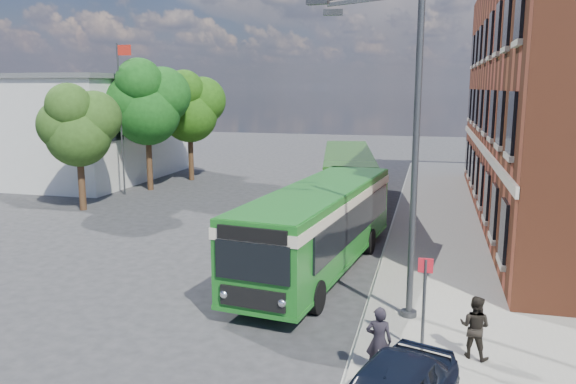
# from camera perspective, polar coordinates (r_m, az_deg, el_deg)

# --- Properties ---
(ground) EXTENTS (120.00, 120.00, 0.00)m
(ground) POSITION_cam_1_polar(r_m,az_deg,el_deg) (19.23, -3.46, -9.08)
(ground) COLOR #29292C
(ground) RESTS_ON ground
(pavement) EXTENTS (6.00, 48.00, 0.15)m
(pavement) POSITION_cam_1_polar(r_m,az_deg,el_deg) (26.05, 17.07, -4.08)
(pavement) COLOR gray
(pavement) RESTS_ON ground
(kerb_line) EXTENTS (0.12, 48.00, 0.01)m
(kerb_line) POSITION_cam_1_polar(r_m,az_deg,el_deg) (26.09, 10.34, -3.92)
(kerb_line) COLOR beige
(kerb_line) RESTS_ON ground
(white_building) EXTENTS (9.40, 13.40, 7.30)m
(white_building) POSITION_cam_1_polar(r_m,az_deg,el_deg) (42.49, -19.49, 6.21)
(white_building) COLOR beige
(white_building) RESTS_ON ground
(flagpole) EXTENTS (0.95, 0.10, 9.00)m
(flagpole) POSITION_cam_1_polar(r_m,az_deg,el_deg) (35.24, -16.58, 7.67)
(flagpole) COLOR #383A3D
(flagpole) RESTS_ON ground
(street_lamp) EXTENTS (2.96, 2.38, 9.00)m
(street_lamp) POSITION_cam_1_polar(r_m,az_deg,el_deg) (15.33, 11.47, 4.11)
(street_lamp) COLOR #383A3D
(street_lamp) RESTS_ON ground
(bus_stop_sign) EXTENTS (0.35, 0.08, 2.52)m
(bus_stop_sign) POSITION_cam_1_polar(r_m,az_deg,el_deg) (13.93, 13.65, -10.57)
(bus_stop_sign) COLOR #383A3D
(bus_stop_sign) RESTS_ON ground
(bus_front) EXTENTS (3.96, 11.40, 3.02)m
(bus_front) POSITION_cam_1_polar(r_m,az_deg,el_deg) (19.83, 3.21, -2.94)
(bus_front) COLOR #19641C
(bus_front) RESTS_ON ground
(bus_rear) EXTENTS (4.59, 12.75, 3.02)m
(bus_rear) POSITION_cam_1_polar(r_m,az_deg,el_deg) (30.97, 6.09, 1.93)
(bus_rear) COLOR #23521A
(bus_rear) RESTS_ON ground
(pedestrian_a) EXTENTS (0.59, 0.40, 1.59)m
(pedestrian_a) POSITION_cam_1_polar(r_m,az_deg,el_deg) (12.98, 9.21, -14.72)
(pedestrian_a) COLOR black
(pedestrian_a) RESTS_ON pavement
(pedestrian_b) EXTENTS (0.90, 0.80, 1.52)m
(pedestrian_b) POSITION_cam_1_polar(r_m,az_deg,el_deg) (14.29, 18.45, -12.87)
(pedestrian_b) COLOR black
(pedestrian_b) RESTS_ON pavement
(tree_left) EXTENTS (3.97, 3.77, 6.70)m
(tree_left) POSITION_cam_1_polar(r_m,az_deg,el_deg) (31.36, -20.55, 6.41)
(tree_left) COLOR #392214
(tree_left) RESTS_ON ground
(tree_mid) EXTENTS (4.87, 4.63, 8.22)m
(tree_mid) POSITION_cam_1_polar(r_m,az_deg,el_deg) (36.32, -14.12, 8.88)
(tree_mid) COLOR #392214
(tree_mid) RESTS_ON ground
(tree_right) EXTENTS (4.53, 4.31, 7.65)m
(tree_right) POSITION_cam_1_polar(r_m,az_deg,el_deg) (39.80, -9.94, 8.59)
(tree_right) COLOR #392214
(tree_right) RESTS_ON ground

